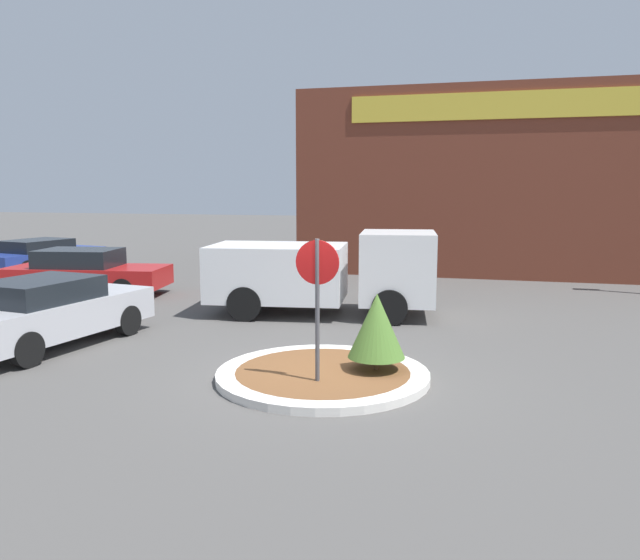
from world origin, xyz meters
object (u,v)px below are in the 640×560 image
(parked_sedan_red, at_px, (86,272))
(utility_truck, at_px, (324,271))
(parked_sedan_silver, at_px, (48,311))
(parked_sedan_blue, at_px, (41,256))
(stop_sign, at_px, (317,286))

(parked_sedan_red, bearing_deg, utility_truck, -17.04)
(utility_truck, height_order, parked_sedan_silver, utility_truck)
(parked_sedan_blue, bearing_deg, parked_sedan_silver, -130.00)
(utility_truck, bearing_deg, parked_sedan_blue, 151.56)
(parked_sedan_silver, bearing_deg, utility_truck, -37.08)
(stop_sign, distance_m, parked_sedan_silver, 6.14)
(utility_truck, bearing_deg, parked_sedan_silver, -142.53)
(stop_sign, relative_size, parked_sedan_red, 0.49)
(stop_sign, distance_m, parked_sedan_blue, 17.07)
(parked_sedan_blue, bearing_deg, stop_sign, -117.08)
(utility_truck, distance_m, parked_sedan_red, 7.69)
(parked_sedan_red, bearing_deg, parked_sedan_silver, -70.56)
(stop_sign, height_order, utility_truck, stop_sign)
(stop_sign, height_order, parked_sedan_silver, stop_sign)
(stop_sign, bearing_deg, parked_sedan_red, 143.06)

